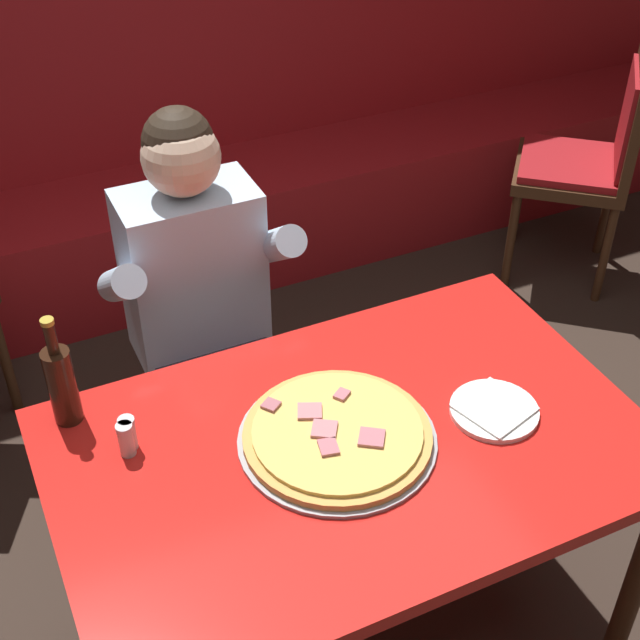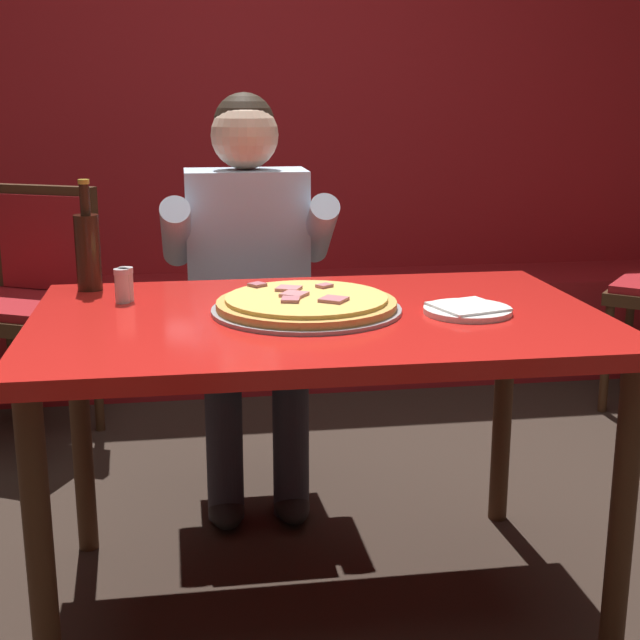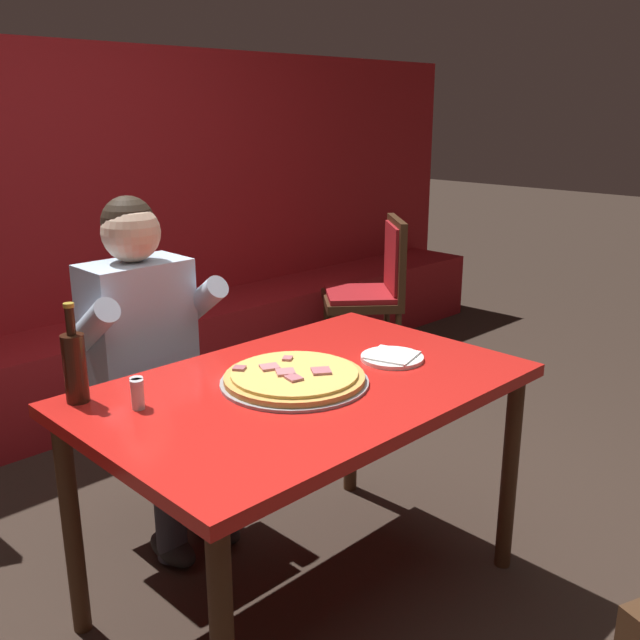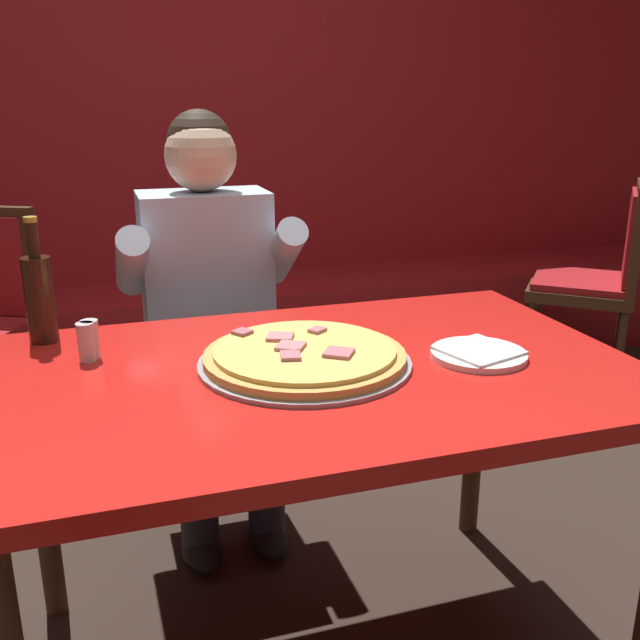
{
  "view_description": "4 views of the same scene",
  "coord_description": "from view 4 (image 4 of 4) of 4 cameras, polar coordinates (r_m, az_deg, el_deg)",
  "views": [
    {
      "loc": [
        -0.67,
        -1.27,
        2.22
      ],
      "look_at": [
        0.03,
        0.24,
        0.94
      ],
      "focal_mm": 50.0,
      "sensor_mm": 36.0,
      "label": 1
    },
    {
      "loc": [
        -0.31,
        -2.03,
        1.27
      ],
      "look_at": [
        0.01,
        0.04,
        0.74
      ],
      "focal_mm": 50.0,
      "sensor_mm": 36.0,
      "label": 2
    },
    {
      "loc": [
        -1.39,
        -1.48,
        1.57
      ],
      "look_at": [
        0.15,
        0.09,
        0.91
      ],
      "focal_mm": 40.0,
      "sensor_mm": 36.0,
      "label": 3
    },
    {
      "loc": [
        -0.43,
        -1.34,
        1.31
      ],
      "look_at": [
        0.1,
        0.31,
        0.76
      ],
      "focal_mm": 40.0,
      "sensor_mm": 36.0,
      "label": 4
    }
  ],
  "objects": [
    {
      "name": "booth_wall_panel",
      "position": [
        3.57,
        -11.02,
        11.42
      ],
      "size": [
        6.8,
        0.16,
        1.9
      ],
      "primitive_type": "cube",
      "color": "#A3191E",
      "rests_on": "ground_plane"
    },
    {
      "name": "dining_chair_near_right",
      "position": [
        3.39,
        21.58,
        3.59
      ],
      "size": [
        0.62,
        0.62,
        0.96
      ],
      "color": "#422816",
      "rests_on": "ground_plane"
    },
    {
      "name": "pizza",
      "position": [
        1.52,
        -1.24,
        -2.96
      ],
      "size": [
        0.46,
        0.46,
        0.05
      ],
      "color": "#9E9EA3",
      "rests_on": "main_dining_table"
    },
    {
      "name": "shaker_oregano",
      "position": [
        1.63,
        -17.87,
        -1.62
      ],
      "size": [
        0.04,
        0.04,
        0.09
      ],
      "color": "silver",
      "rests_on": "main_dining_table"
    },
    {
      "name": "shaker_red_pepper_flakes",
      "position": [
        1.61,
        -18.19,
        -1.84
      ],
      "size": [
        0.04,
        0.04,
        0.09
      ],
      "color": "silver",
      "rests_on": "main_dining_table"
    },
    {
      "name": "diner_seated_blue_shirt",
      "position": [
        2.14,
        -8.61,
        0.94
      ],
      "size": [
        0.53,
        0.53,
        1.27
      ],
      "color": "black",
      "rests_on": "ground_plane"
    },
    {
      "name": "beer_bottle",
      "position": [
        1.76,
        -21.53,
        1.83
      ],
      "size": [
        0.07,
        0.07,
        0.29
      ],
      "color": "black",
      "rests_on": "main_dining_table"
    },
    {
      "name": "plate_white_paper",
      "position": [
        1.6,
        12.57,
        -2.63
      ],
      "size": [
        0.21,
        0.21,
        0.02
      ],
      "color": "white",
      "rests_on": "main_dining_table"
    },
    {
      "name": "main_dining_table",
      "position": [
        1.54,
        -0.07,
        -6.57
      ],
      "size": [
        1.35,
        0.87,
        0.76
      ],
      "color": "#422816",
      "rests_on": "ground_plane"
    },
    {
      "name": "booth_bench",
      "position": [
        3.41,
        -9.64,
        -1.21
      ],
      "size": [
        6.46,
        0.48,
        0.46
      ],
      "primitive_type": "cube",
      "color": "#A3191E",
      "rests_on": "ground_plane"
    }
  ]
}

